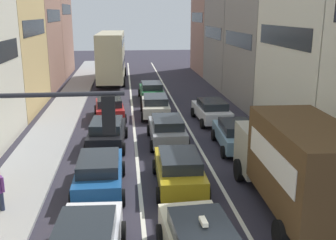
{
  "coord_description": "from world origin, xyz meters",
  "views": [
    {
      "loc": [
        -2.18,
        -8.12,
        7.05
      ],
      "look_at": [
        0.0,
        12.0,
        1.6
      ],
      "focal_mm": 42.83,
      "sensor_mm": 36.0,
      "label": 1
    }
  ],
  "objects_px": {
    "bus_mid_queue_primary": "(111,55)",
    "traffic_light_pole": "(22,168)",
    "sedan_left_lane_fourth": "(109,107)",
    "sedan_right_lane_behind_truck": "(236,134)",
    "wagon_right_lane_far": "(212,110)",
    "sedan_centre_lane_second": "(179,169)",
    "coupe_centre_lane_fourth": "(155,105)",
    "hatchback_centre_lane_third": "(167,129)",
    "sedan_centre_lane_fifth": "(152,91)",
    "wagon_left_lane_second": "(99,172)",
    "sedan_left_lane_third": "(107,132)",
    "removalist_box_truck": "(295,161)"
  },
  "relations": [
    {
      "from": "sedan_left_lane_fourth",
      "to": "traffic_light_pole",
      "type": "bearing_deg",
      "value": 172.52
    },
    {
      "from": "sedan_centre_lane_second",
      "to": "hatchback_centre_lane_third",
      "type": "height_order",
      "value": "same"
    },
    {
      "from": "traffic_light_pole",
      "to": "hatchback_centre_lane_third",
      "type": "height_order",
      "value": "traffic_light_pole"
    },
    {
      "from": "wagon_left_lane_second",
      "to": "sedan_centre_lane_fifth",
      "type": "bearing_deg",
      "value": -10.7
    },
    {
      "from": "removalist_box_truck",
      "to": "bus_mid_queue_primary",
      "type": "bearing_deg",
      "value": 15.91
    },
    {
      "from": "coupe_centre_lane_fourth",
      "to": "sedan_right_lane_behind_truck",
      "type": "distance_m",
      "value": 8.22
    },
    {
      "from": "sedan_right_lane_behind_truck",
      "to": "traffic_light_pole",
      "type": "bearing_deg",
      "value": 147.72
    },
    {
      "from": "traffic_light_pole",
      "to": "sedan_right_lane_behind_truck",
      "type": "relative_size",
      "value": 1.25
    },
    {
      "from": "traffic_light_pole",
      "to": "sedan_centre_lane_second",
      "type": "distance_m",
      "value": 8.77
    },
    {
      "from": "wagon_left_lane_second",
      "to": "coupe_centre_lane_fourth",
      "type": "height_order",
      "value": "same"
    },
    {
      "from": "sedan_centre_lane_second",
      "to": "removalist_box_truck",
      "type": "bearing_deg",
      "value": -123.81
    },
    {
      "from": "removalist_box_truck",
      "to": "sedan_centre_lane_second",
      "type": "distance_m",
      "value": 4.74
    },
    {
      "from": "sedan_centre_lane_second",
      "to": "coupe_centre_lane_fourth",
      "type": "xyz_separation_m",
      "value": [
        -0.06,
        11.81,
        0.0
      ]
    },
    {
      "from": "sedan_centre_lane_second",
      "to": "bus_mid_queue_primary",
      "type": "distance_m",
      "value": 27.04
    },
    {
      "from": "sedan_centre_lane_fifth",
      "to": "sedan_centre_lane_second",
      "type": "bearing_deg",
      "value": 179.1
    },
    {
      "from": "hatchback_centre_lane_third",
      "to": "wagon_right_lane_far",
      "type": "xyz_separation_m",
      "value": [
        3.39,
        4.11,
        0.0
      ]
    },
    {
      "from": "sedan_centre_lane_second",
      "to": "sedan_left_lane_third",
      "type": "distance_m",
      "value": 6.43
    },
    {
      "from": "traffic_light_pole",
      "to": "removalist_box_truck",
      "type": "bearing_deg",
      "value": 27.95
    },
    {
      "from": "sedan_left_lane_third",
      "to": "traffic_light_pole",
      "type": "bearing_deg",
      "value": 177.43
    },
    {
      "from": "coupe_centre_lane_fourth",
      "to": "sedan_centre_lane_second",
      "type": "bearing_deg",
      "value": -178.15
    },
    {
      "from": "sedan_right_lane_behind_truck",
      "to": "hatchback_centre_lane_third",
      "type": "bearing_deg",
      "value": 72.31
    },
    {
      "from": "wagon_left_lane_second",
      "to": "sedan_right_lane_behind_truck",
      "type": "relative_size",
      "value": 0.98
    },
    {
      "from": "sedan_centre_lane_second",
      "to": "sedan_centre_lane_fifth",
      "type": "relative_size",
      "value": 1.0
    },
    {
      "from": "coupe_centre_lane_fourth",
      "to": "sedan_right_lane_behind_truck",
      "type": "bearing_deg",
      "value": -151.56
    },
    {
      "from": "sedan_right_lane_behind_truck",
      "to": "bus_mid_queue_primary",
      "type": "relative_size",
      "value": 0.42
    },
    {
      "from": "wagon_right_lane_far",
      "to": "hatchback_centre_lane_third",
      "type": "bearing_deg",
      "value": 138.42
    },
    {
      "from": "hatchback_centre_lane_third",
      "to": "coupe_centre_lane_fourth",
      "type": "bearing_deg",
      "value": 1.91
    },
    {
      "from": "wagon_left_lane_second",
      "to": "hatchback_centre_lane_third",
      "type": "xyz_separation_m",
      "value": [
        3.38,
        5.81,
        0.0
      ]
    },
    {
      "from": "wagon_left_lane_second",
      "to": "wagon_right_lane_far",
      "type": "distance_m",
      "value": 12.01
    },
    {
      "from": "wagon_right_lane_far",
      "to": "sedan_centre_lane_fifth",
      "type": "bearing_deg",
      "value": 23.32
    },
    {
      "from": "hatchback_centre_lane_third",
      "to": "bus_mid_queue_primary",
      "type": "xyz_separation_m",
      "value": [
        -3.55,
        20.95,
        2.03
      ]
    },
    {
      "from": "bus_mid_queue_primary",
      "to": "traffic_light_pole",
      "type": "bearing_deg",
      "value": 179.65
    },
    {
      "from": "removalist_box_truck",
      "to": "sedan_centre_lane_second",
      "type": "relative_size",
      "value": 1.79
    },
    {
      "from": "traffic_light_pole",
      "to": "sedan_right_lane_behind_truck",
      "type": "height_order",
      "value": "traffic_light_pole"
    },
    {
      "from": "traffic_light_pole",
      "to": "sedan_left_lane_fourth",
      "type": "distance_m",
      "value": 18.73
    },
    {
      "from": "sedan_left_lane_fourth",
      "to": "removalist_box_truck",
      "type": "bearing_deg",
      "value": -157.58
    },
    {
      "from": "traffic_light_pole",
      "to": "sedan_right_lane_behind_truck",
      "type": "xyz_separation_m",
      "value": [
        8.05,
        11.43,
        -3.02
      ]
    },
    {
      "from": "sedan_right_lane_behind_truck",
      "to": "removalist_box_truck",
      "type": "bearing_deg",
      "value": -176.35
    },
    {
      "from": "sedan_left_lane_third",
      "to": "sedan_left_lane_fourth",
      "type": "distance_m",
      "value": 5.89
    },
    {
      "from": "removalist_box_truck",
      "to": "hatchback_centre_lane_third",
      "type": "bearing_deg",
      "value": 25.49
    },
    {
      "from": "traffic_light_pole",
      "to": "sedan_left_lane_third",
      "type": "relative_size",
      "value": 1.25
    },
    {
      "from": "traffic_light_pole",
      "to": "hatchback_centre_lane_third",
      "type": "bearing_deg",
      "value": 70.55
    },
    {
      "from": "sedan_centre_lane_second",
      "to": "wagon_left_lane_second",
      "type": "relative_size",
      "value": 1.01
    },
    {
      "from": "sedan_centre_lane_second",
      "to": "coupe_centre_lane_fourth",
      "type": "bearing_deg",
      "value": 1.59
    },
    {
      "from": "sedan_right_lane_behind_truck",
      "to": "wagon_right_lane_far",
      "type": "distance_m",
      "value": 5.44
    },
    {
      "from": "sedan_centre_lane_second",
      "to": "sedan_centre_lane_fifth",
      "type": "height_order",
      "value": "same"
    },
    {
      "from": "hatchback_centre_lane_third",
      "to": "coupe_centre_lane_fourth",
      "type": "relative_size",
      "value": 0.99
    },
    {
      "from": "sedan_right_lane_behind_truck",
      "to": "wagon_right_lane_far",
      "type": "height_order",
      "value": "same"
    },
    {
      "from": "hatchback_centre_lane_third",
      "to": "sedan_left_lane_third",
      "type": "relative_size",
      "value": 0.98
    },
    {
      "from": "sedan_centre_lane_second",
      "to": "sedan_left_lane_fourth",
      "type": "height_order",
      "value": "same"
    }
  ]
}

